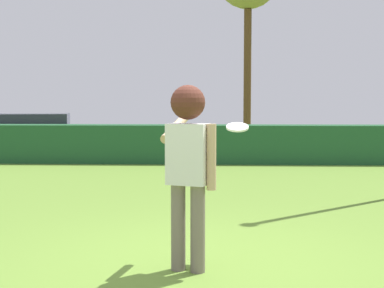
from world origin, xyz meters
name	(u,v)px	position (x,y,z in m)	size (l,w,h in m)	color
ground_plane	(200,263)	(0.00, 0.00, 0.00)	(60.00, 60.00, 0.00)	olive
person	(188,154)	(-0.10, -0.26, 1.13)	(0.54, 0.81, 1.78)	slate
frisbee	(237,127)	(0.38, 0.25, 1.36)	(0.23, 0.23, 0.10)	white
hedge_row	(209,144)	(0.00, 9.28, 0.50)	(25.63, 0.90, 1.00)	#20502C
parked_car_blue	(32,132)	(-5.39, 11.35, 0.69)	(4.45, 2.47, 1.25)	#263FA5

